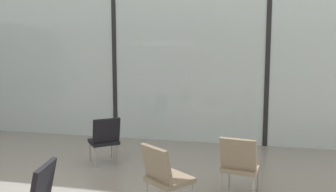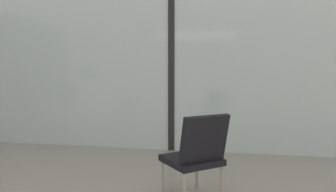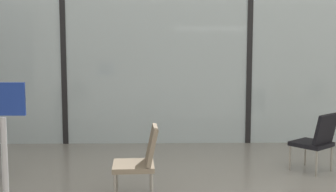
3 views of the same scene
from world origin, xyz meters
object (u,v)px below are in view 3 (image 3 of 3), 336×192
Objects in this scene: lounge_chair_2 at (317,139)px; info_sign at (5,160)px; lounge_chair_7 at (141,158)px; parked_airplane at (198,37)px.

info_sign is at bearing -13.65° from lounge_chair_2.
lounge_chair_2 is 1.00× the size of lounge_chair_7.
parked_airplane is 9.66m from info_sign.
parked_airplane reaches higher than lounge_chair_2.
parked_airplane is at bearing 73.36° from info_sign.
parked_airplane is at bearing 166.97° from lounge_chair_7.
parked_airplane is at bearing -121.00° from lounge_chair_2.
info_sign is at bearing -106.64° from parked_airplane.
info_sign is (-2.73, -9.13, -1.59)m from parked_airplane.
lounge_chair_2 is 4.20m from info_sign.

